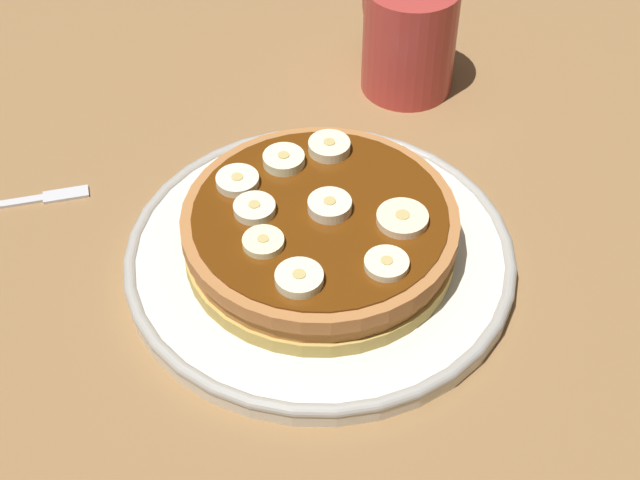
# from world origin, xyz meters

# --- Properties ---
(ground_plane) EXTENTS (1.40, 1.40, 0.03)m
(ground_plane) POSITION_xyz_m (0.00, 0.00, -0.01)
(ground_plane) COLOR olive
(plate) EXTENTS (0.28, 0.28, 0.02)m
(plate) POSITION_xyz_m (0.00, 0.00, 0.01)
(plate) COLOR silver
(plate) RESTS_ON ground_plane
(pancake_stack) EXTENTS (0.19, 0.20, 0.04)m
(pancake_stack) POSITION_xyz_m (0.00, -0.00, 0.03)
(pancake_stack) COLOR tan
(pancake_stack) RESTS_ON plate
(banana_slice_0) EXTENTS (0.03, 0.03, 0.01)m
(banana_slice_0) POSITION_xyz_m (0.00, -0.01, 0.05)
(banana_slice_0) COLOR #ECE7C3
(banana_slice_0) RESTS_ON pancake_stack
(banana_slice_1) EXTENTS (0.03, 0.03, 0.01)m
(banana_slice_1) POSITION_xyz_m (-0.05, 0.04, 0.05)
(banana_slice_1) COLOR #ECEEC2
(banana_slice_1) RESTS_ON pancake_stack
(banana_slice_2) EXTENTS (0.04, 0.04, 0.01)m
(banana_slice_2) POSITION_xyz_m (-0.03, -0.05, 0.05)
(banana_slice_2) COLOR #FBE2B3
(banana_slice_2) RESTS_ON pancake_stack
(banana_slice_3) EXTENTS (0.03, 0.03, 0.01)m
(banana_slice_3) POSITION_xyz_m (0.06, 0.00, 0.05)
(banana_slice_3) COLOR #EBF3C2
(banana_slice_3) RESTS_ON pancake_stack
(banana_slice_4) EXTENTS (0.03, 0.03, 0.01)m
(banana_slice_4) POSITION_xyz_m (-0.06, -0.02, 0.05)
(banana_slice_4) COLOR #F3EDBD
(banana_slice_4) RESTS_ON pancake_stack
(banana_slice_5) EXTENTS (0.03, 0.03, 0.01)m
(banana_slice_5) POSITION_xyz_m (0.02, 0.04, 0.05)
(banana_slice_5) COLOR #ECEAC2
(banana_slice_5) RESTS_ON pancake_stack
(banana_slice_6) EXTENTS (0.03, 0.03, 0.01)m
(banana_slice_6) POSITION_xyz_m (0.06, -0.04, 0.05)
(banana_slice_6) COLOR #EFE8BC
(banana_slice_6) RESTS_ON pancake_stack
(banana_slice_7) EXTENTS (0.03, 0.03, 0.01)m
(banana_slice_7) POSITION_xyz_m (-0.01, 0.05, 0.05)
(banana_slice_7) COLOR #F6F4B5
(banana_slice_7) RESTS_ON pancake_stack
(banana_slice_8) EXTENTS (0.03, 0.03, 0.01)m
(banana_slice_8) POSITION_xyz_m (0.05, 0.04, 0.05)
(banana_slice_8) COLOR #EEE9C5
(banana_slice_8) RESTS_ON pancake_stack
(coffee_mug) EXTENTS (0.12, 0.08, 0.10)m
(coffee_mug) POSITION_xyz_m (0.16, -0.17, 0.05)
(coffee_mug) COLOR #B23833
(coffee_mug) RESTS_ON ground_plane
(fork) EXTENTS (0.04, 0.13, 0.01)m
(fork) POSITION_xyz_m (0.16, 0.18, 0.00)
(fork) COLOR silver
(fork) RESTS_ON ground_plane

